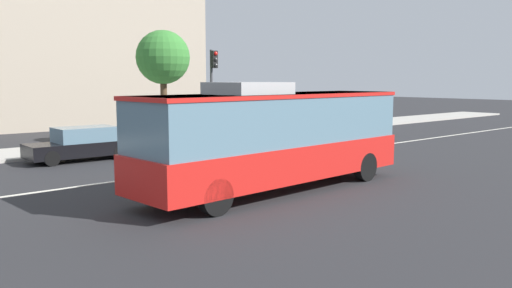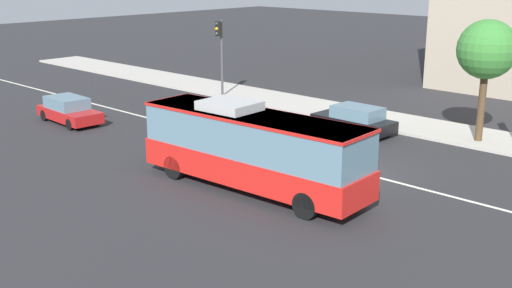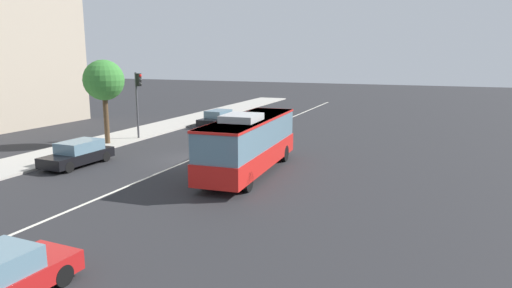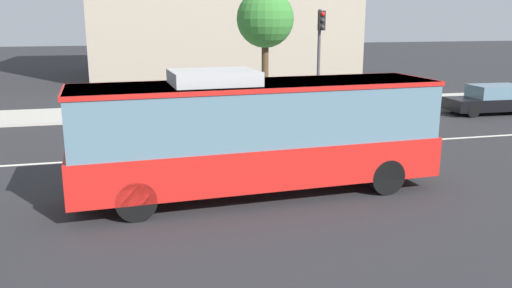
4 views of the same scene
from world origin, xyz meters
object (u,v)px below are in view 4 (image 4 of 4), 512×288
transit_bus (257,130)px  traffic_light_near_corner (320,43)px  sedan_black (156,110)px  street_tree_kerbside_left (265,20)px  sedan_black_ahead (492,99)px

transit_bus → traffic_light_near_corner: 13.47m
sedan_black → street_tree_kerbside_left: 7.45m
sedan_black_ahead → street_tree_kerbside_left: (-11.10, 3.46, 3.96)m
transit_bus → sedan_black_ahead: (14.73, 9.33, -1.09)m
traffic_light_near_corner → sedan_black_ahead: bearing=74.8°
transit_bus → street_tree_kerbside_left: (3.63, 12.79, 2.87)m
transit_bus → sedan_black: 10.48m
transit_bus → sedan_black_ahead: bearing=29.3°
transit_bus → traffic_light_near_corner: bearing=59.1°
sedan_black → traffic_light_near_corner: 8.98m
traffic_light_near_corner → street_tree_kerbside_left: 3.00m
transit_bus → street_tree_kerbside_left: 13.60m
traffic_light_near_corner → sedan_black: bearing=-78.0°
traffic_light_near_corner → street_tree_kerbside_left: street_tree_kerbside_left is taller
transit_bus → traffic_light_near_corner: traffic_light_near_corner is taller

